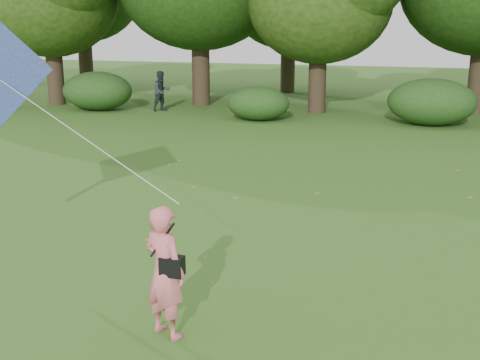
# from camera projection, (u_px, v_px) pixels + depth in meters

# --- Properties ---
(ground) EXTENTS (100.00, 100.00, 0.00)m
(ground) POSITION_uv_depth(u_px,v_px,m) (220.00, 317.00, 8.61)
(ground) COLOR #265114
(ground) RESTS_ON ground
(man_kite_flyer) EXTENTS (0.78, 0.66, 1.82)m
(man_kite_flyer) POSITION_uv_depth(u_px,v_px,m) (165.00, 272.00, 7.90)
(man_kite_flyer) COLOR #ED6F78
(man_kite_flyer) RESTS_ON ground
(bystander_left) EXTENTS (1.09, 1.14, 1.85)m
(bystander_left) POSITION_uv_depth(u_px,v_px,m) (162.00, 91.00, 27.89)
(bystander_left) COLOR #242A30
(bystander_left) RESTS_ON ground
(crossbody_bag) EXTENTS (0.43, 0.20, 0.72)m
(crossbody_bag) POSITION_uv_depth(u_px,v_px,m) (172.00, 265.00, 7.81)
(crossbody_bag) COLOR black
(crossbody_bag) RESTS_ON ground
(shrub_band) EXTENTS (39.15, 3.22, 1.88)m
(shrub_band) POSITION_uv_depth(u_px,v_px,m) (338.00, 101.00, 24.89)
(shrub_band) COLOR #264919
(shrub_band) RESTS_ON ground
(fallen_leaves) EXTENTS (8.49, 14.14, 0.01)m
(fallen_leaves) POSITION_uv_depth(u_px,v_px,m) (273.00, 210.00, 13.43)
(fallen_leaves) COLOR olive
(fallen_leaves) RESTS_ON ground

